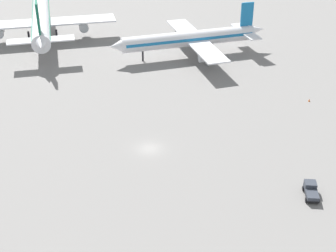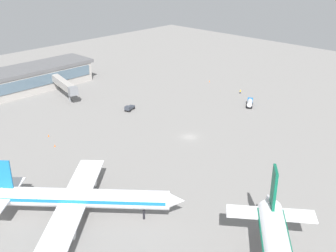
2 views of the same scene
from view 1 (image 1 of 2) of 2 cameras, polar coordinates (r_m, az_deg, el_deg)
The scene contains 5 objects.
ground at distance 93.98m, azimuth -2.17°, elevation -2.59°, with size 288.00×288.00×0.00m, color gray.
airplane_at_gate at distance 134.93m, azimuth 2.62°, elevation 10.00°, with size 32.72×35.76×13.30m.
airplane_distant at distance 151.88m, azimuth -14.36°, elevation 11.80°, with size 45.18×38.23×16.20m.
pushback_tractor at distance 84.75m, azimuth 16.10°, elevation -7.14°, with size 4.78×3.36×1.90m.
safety_cone_mid_apron at distance 115.43m, azimuth 15.90°, elevation 2.87°, with size 0.44×0.44×0.60m, color #EA590C.
Camera 1 is at (-71.06, -35.76, 50.04)m, focal length 53.10 mm.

